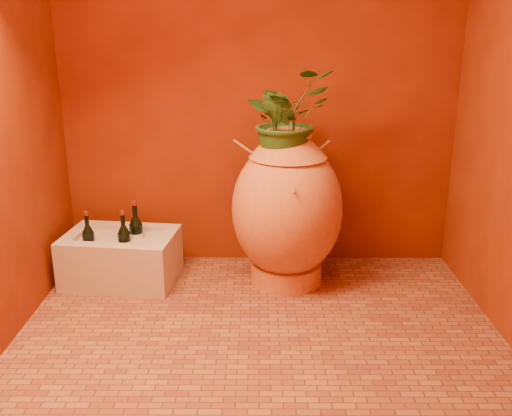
{
  "coord_description": "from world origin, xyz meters",
  "views": [
    {
      "loc": [
        -0.01,
        -2.61,
        1.53
      ],
      "look_at": [
        -0.02,
        0.35,
        0.57
      ],
      "focal_mm": 40.0,
      "sensor_mm": 36.0,
      "label": 1
    }
  ],
  "objects_px": {
    "wine_bottle_a": "(136,235)",
    "wine_bottle_c": "(89,243)",
    "stone_basin": "(121,258)",
    "wall_tap": "(288,162)",
    "amphora": "(287,209)",
    "wine_bottle_b": "(125,243)"
  },
  "relations": [
    {
      "from": "wine_bottle_a",
      "to": "amphora",
      "type": "bearing_deg",
      "value": -1.24
    },
    {
      "from": "wine_bottle_a",
      "to": "wine_bottle_c",
      "type": "height_order",
      "value": "wine_bottle_a"
    },
    {
      "from": "amphora",
      "to": "wall_tap",
      "type": "xyz_separation_m",
      "value": [
        0.01,
        0.28,
        0.22
      ]
    },
    {
      "from": "amphora",
      "to": "wall_tap",
      "type": "height_order",
      "value": "amphora"
    },
    {
      "from": "wine_bottle_b",
      "to": "wine_bottle_c",
      "type": "relative_size",
      "value": 1.04
    },
    {
      "from": "amphora",
      "to": "wall_tap",
      "type": "relative_size",
      "value": 5.35
    },
    {
      "from": "wine_bottle_a",
      "to": "wall_tap",
      "type": "xyz_separation_m",
      "value": [
        0.93,
        0.26,
        0.4
      ]
    },
    {
      "from": "stone_basin",
      "to": "wine_bottle_c",
      "type": "xyz_separation_m",
      "value": [
        -0.17,
        -0.07,
        0.13
      ]
    },
    {
      "from": "stone_basin",
      "to": "wall_tap",
      "type": "bearing_deg",
      "value": 14.92
    },
    {
      "from": "stone_basin",
      "to": "wall_tap",
      "type": "relative_size",
      "value": 4.01
    },
    {
      "from": "wine_bottle_b",
      "to": "stone_basin",
      "type": "bearing_deg",
      "value": 118.55
    },
    {
      "from": "wine_bottle_b",
      "to": "wine_bottle_a",
      "type": "bearing_deg",
      "value": 65.14
    },
    {
      "from": "amphora",
      "to": "stone_basin",
      "type": "xyz_separation_m",
      "value": [
        -1.02,
        0.0,
        -0.33
      ]
    },
    {
      "from": "wine_bottle_a",
      "to": "wall_tap",
      "type": "distance_m",
      "value": 1.05
    },
    {
      "from": "wine_bottle_b",
      "to": "amphora",
      "type": "bearing_deg",
      "value": 5.16
    },
    {
      "from": "wall_tap",
      "to": "stone_basin",
      "type": "bearing_deg",
      "value": -165.08
    },
    {
      "from": "amphora",
      "to": "wine_bottle_c",
      "type": "distance_m",
      "value": 1.21
    },
    {
      "from": "amphora",
      "to": "wall_tap",
      "type": "bearing_deg",
      "value": 87.06
    },
    {
      "from": "stone_basin",
      "to": "wine_bottle_a",
      "type": "relative_size",
      "value": 2.07
    },
    {
      "from": "wine_bottle_a",
      "to": "wine_bottle_c",
      "type": "relative_size",
      "value": 1.13
    },
    {
      "from": "amphora",
      "to": "stone_basin",
      "type": "bearing_deg",
      "value": 179.88
    },
    {
      "from": "wine_bottle_a",
      "to": "stone_basin",
      "type": "bearing_deg",
      "value": -169.8
    }
  ]
}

